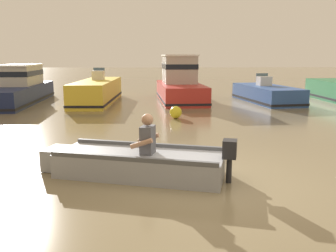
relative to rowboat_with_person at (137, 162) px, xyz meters
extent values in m
plane|color=#7A6B4C|center=(1.24, -0.39, -0.25)|extent=(120.00, 120.00, 0.00)
cube|color=gray|center=(0.07, -0.02, -0.03)|extent=(3.28, 1.88, 0.44)
cube|color=gray|center=(-1.60, 0.44, -0.03)|extent=(0.55, 0.69, 0.42)
cube|color=#4D4E51|center=(-0.07, -0.51, 0.22)|extent=(2.95, 0.88, 0.08)
cube|color=#4D4E51|center=(0.20, 0.47, 0.22)|extent=(2.95, 0.88, 0.08)
cube|color=#A0A2A8|center=(0.16, -0.04, 0.15)|extent=(0.54, 1.05, 0.06)
cylinder|color=black|center=(1.66, -0.45, 0.02)|extent=(0.12, 0.12, 0.54)
cube|color=black|center=(1.66, -0.45, 0.37)|extent=(0.31, 0.33, 0.32)
cube|color=#4C4C51|center=(0.21, -0.06, 0.45)|extent=(0.30, 0.39, 0.52)
sphere|color=#9E7051|center=(0.21, -0.06, 0.83)|extent=(0.22, 0.22, 0.22)
cylinder|color=#9E7051|center=(0.11, -0.26, 0.43)|extent=(0.43, 0.20, 0.23)
cylinder|color=#9E7051|center=(0.22, 0.17, 0.43)|extent=(0.43, 0.20, 0.23)
cube|color=#19234C|center=(-6.11, 10.51, 0.16)|extent=(2.02, 6.53, 0.82)
cube|color=black|center=(-6.11, 10.51, -0.11)|extent=(2.06, 6.57, 0.10)
cube|color=#B2ADA3|center=(-6.13, 11.09, 1.02)|extent=(1.46, 2.77, 0.90)
cube|color=black|center=(-6.13, 11.09, 1.13)|extent=(1.49, 2.80, 0.24)
cube|color=white|center=(-6.13, 11.09, 1.51)|extent=(1.54, 2.91, 0.08)
cube|color=gold|center=(-2.46, 10.69, 0.27)|extent=(1.75, 5.77, 1.05)
cube|color=black|center=(-2.46, 10.69, -0.07)|extent=(1.79, 5.81, 0.10)
cube|color=silver|center=(-2.45, 11.11, 1.02)|extent=(0.56, 0.52, 0.44)
cube|color=slate|center=(-2.44, 11.37, 1.20)|extent=(0.55, 0.06, 0.36)
cube|color=#B72D28|center=(1.56, 11.14, 0.18)|extent=(2.32, 5.36, 0.85)
cube|color=black|center=(1.56, 11.14, -0.10)|extent=(2.36, 5.40, 0.10)
cube|color=#B2ADA3|center=(1.52, 11.61, 1.26)|extent=(1.68, 2.30, 1.33)
cube|color=black|center=(1.52, 11.61, 1.43)|extent=(1.71, 2.33, 0.24)
cube|color=white|center=(1.52, 11.61, 1.97)|extent=(1.76, 2.41, 0.08)
cube|color=#2D519E|center=(5.70, 10.55, 0.13)|extent=(2.46, 4.66, 0.77)
cube|color=black|center=(5.70, 10.55, -0.12)|extent=(2.50, 4.71, 0.10)
cube|color=silver|center=(5.65, 10.88, 0.74)|extent=(0.69, 0.59, 0.44)
cube|color=slate|center=(5.60, 11.14, 0.92)|extent=(0.61, 0.14, 0.36)
sphere|color=yellow|center=(1.06, 6.13, -0.03)|extent=(0.44, 0.44, 0.44)
camera|label=1|loc=(0.38, -6.46, 1.99)|focal=38.11mm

